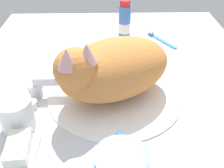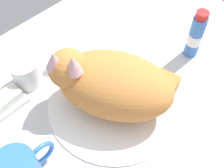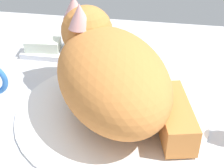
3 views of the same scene
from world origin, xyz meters
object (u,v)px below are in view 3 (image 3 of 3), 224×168
at_px(cat, 111,71).
at_px(rinse_cup, 79,38).
at_px(faucet, 126,52).
at_px(soap_bar, 43,45).

distance_m(cat, rinse_cup, 0.23).
distance_m(faucet, soap_bar, 0.19).
bearing_deg(cat, soap_bar, 136.50).
distance_m(cat, soap_bar, 0.26).
bearing_deg(rinse_cup, faucet, -13.55).
xyz_separation_m(cat, rinse_cup, (-0.11, 0.20, -0.04)).
distance_m(rinse_cup, soap_bar, 0.08).
distance_m(faucet, rinse_cup, 0.11).
height_order(faucet, soap_bar, faucet).
bearing_deg(soap_bar, cat, -43.50).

